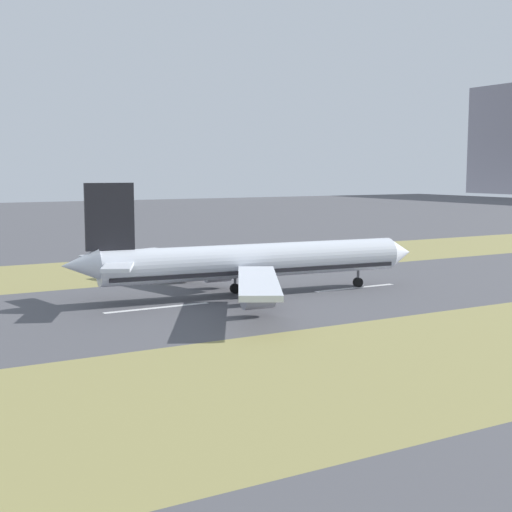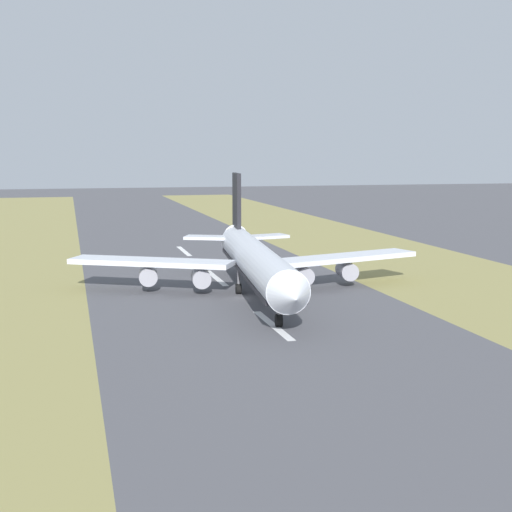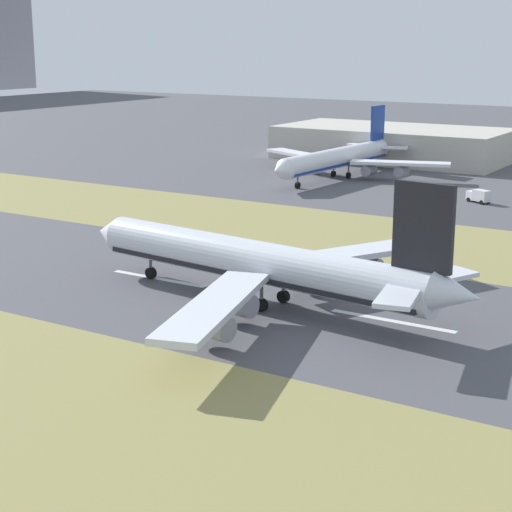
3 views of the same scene
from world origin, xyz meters
TOP-DOWN VIEW (x-y plane):
  - ground_plane at (0.00, 0.00)m, footprint 800.00×800.00m
  - grass_median_west at (-45.00, 0.00)m, footprint 40.00×600.00m
  - grass_median_east at (45.00, 0.00)m, footprint 40.00×600.00m
  - centreline_dash_mid at (0.00, -20.67)m, footprint 1.20×18.00m
  - centreline_dash_far at (0.00, 19.33)m, footprint 1.20×18.00m
  - airplane_main_jet at (-3.00, -2.56)m, footprint 63.78×67.20m

SIDE VIEW (x-z plane):
  - ground_plane at x=0.00m, z-range 0.00..0.00m
  - grass_median_west at x=-45.00m, z-range 0.00..0.01m
  - grass_median_east at x=45.00m, z-range 0.00..0.01m
  - centreline_dash_mid at x=0.00m, z-range 0.00..0.01m
  - centreline_dash_far at x=0.00m, z-range 0.00..0.01m
  - airplane_main_jet at x=-3.00m, z-range -4.08..16.12m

